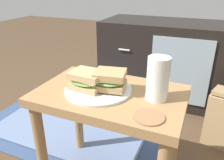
# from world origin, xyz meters

# --- Properties ---
(side_table) EXTENTS (0.56, 0.36, 0.46)m
(side_table) POSITION_xyz_m (0.00, 0.00, 0.37)
(side_table) COLOR #A37A4C
(side_table) RESTS_ON ground
(tv_cabinet) EXTENTS (0.96, 0.46, 0.58)m
(tv_cabinet) POSITION_xyz_m (0.06, 0.95, 0.29)
(tv_cabinet) COLOR black
(tv_cabinet) RESTS_ON ground
(area_rug) EXTENTS (1.11, 0.85, 0.01)m
(area_rug) POSITION_xyz_m (-0.39, 0.37, 0.00)
(area_rug) COLOR #384C72
(area_rug) RESTS_ON ground
(plate) EXTENTS (0.26, 0.26, 0.01)m
(plate) POSITION_xyz_m (-0.04, -0.01, 0.47)
(plate) COLOR silver
(plate) RESTS_ON side_table
(sandwich_front) EXTENTS (0.14, 0.12, 0.07)m
(sandwich_front) POSITION_xyz_m (-0.08, -0.02, 0.50)
(sandwich_front) COLOR tan
(sandwich_front) RESTS_ON plate
(sandwich_back) EXTENTS (0.14, 0.13, 0.07)m
(sandwich_back) POSITION_xyz_m (-0.00, -0.00, 0.51)
(sandwich_back) COLOR tan
(sandwich_back) RESTS_ON plate
(beer_glass) EXTENTS (0.08, 0.08, 0.16)m
(beer_glass) POSITION_xyz_m (0.17, 0.01, 0.54)
(beer_glass) COLOR silver
(beer_glass) RESTS_ON side_table
(coaster) EXTENTS (0.10, 0.10, 0.01)m
(coaster) POSITION_xyz_m (0.18, -0.11, 0.46)
(coaster) COLOR #996B47
(coaster) RESTS_ON side_table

